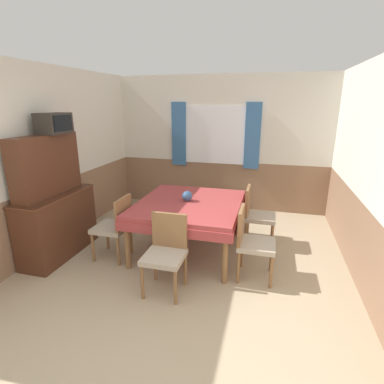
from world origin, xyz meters
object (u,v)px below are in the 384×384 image
chair_right_near (251,240)px  sideboard (54,207)px  chair_left_near (115,225)px  vase (187,196)px  chair_head_near (166,250)px  chair_right_far (256,213)px  tv (54,123)px  dining_table (189,209)px

chair_right_near → sideboard: size_ratio=0.53×
chair_left_near → vase: bearing=-59.7°
sideboard → vase: (1.72, 0.63, 0.11)m
chair_head_near → sideboard: 1.82m
chair_right_far → tv: (-2.65, -0.88, 1.33)m
chair_right_far → sideboard: 2.88m
chair_left_near → tv: 1.57m
dining_table → vase: bearing=132.6°
dining_table → chair_right_far: 1.04m
dining_table → sideboard: 1.86m
chair_left_near → chair_head_near: same height
chair_left_near → chair_right_far: (1.83, 0.94, 0.00)m
chair_head_near → chair_right_near: bearing=-150.9°
sideboard → vase: size_ratio=11.66×
chair_left_near → sideboard: (-0.85, -0.12, 0.22)m
chair_head_near → tv: size_ratio=2.04×
sideboard → tv: 1.13m
chair_right_near → vase: vase is taller
chair_right_far → tv: bearing=-71.5°
dining_table → chair_head_near: chair_head_near is taller
chair_head_near → sideboard: size_ratio=0.53×
dining_table → chair_right_far: size_ratio=1.79×
chair_left_near → vase: vase is taller
dining_table → tv: bearing=-166.6°
chair_right_far → tv: 3.09m
dining_table → chair_right_near: chair_right_near is taller
chair_right_near → vase: bearing=-118.3°
chair_right_far → chair_left_near: bearing=-62.7°
tv → chair_right_near: bearing=-1.2°
chair_left_near → chair_right_near: same height
chair_right_near → vase: 1.13m
tv → vase: tv is taller
chair_right_near → tv: tv is taller
dining_table → chair_right_near: bearing=-27.3°
vase → chair_right_far: bearing=24.3°
dining_table → sideboard: size_ratio=0.94×
tv → dining_table: bearing=13.4°
chair_right_far → sideboard: size_ratio=0.53×
chair_left_near → sideboard: 0.88m
chair_left_near → chair_right_near: size_ratio=1.00×
sideboard → chair_head_near: bearing=-12.6°
sideboard → tv: tv is taller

